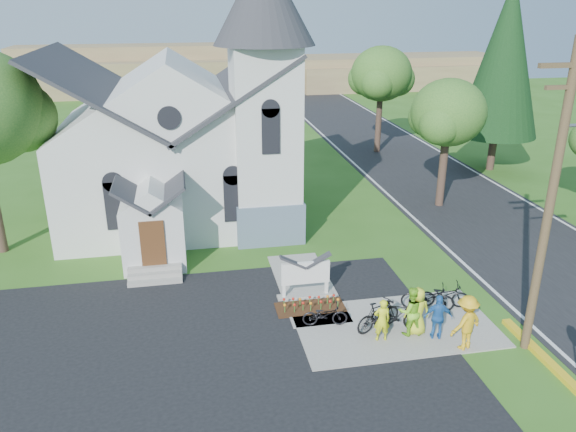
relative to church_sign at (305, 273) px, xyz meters
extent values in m
plane|color=#33611B|center=(1.20, -3.20, -1.03)|extent=(120.00, 120.00, 0.00)
cube|color=black|center=(-5.80, -5.20, -1.02)|extent=(20.00, 16.00, 0.02)
cube|color=black|center=(11.20, 11.80, -1.02)|extent=(8.00, 90.00, 0.02)
cube|color=gray|center=(2.70, -2.70, -1.00)|extent=(7.00, 4.00, 0.05)
cube|color=silver|center=(-4.80, 9.80, 1.47)|extent=(11.00, 9.00, 5.00)
cube|color=slate|center=(-0.50, 6.50, -0.03)|extent=(3.20, 3.20, 2.00)
cube|color=silver|center=(-0.50, 6.50, 3.47)|extent=(3.00, 3.00, 9.00)
cube|color=silver|center=(-5.80, 4.10, 0.37)|extent=(2.60, 2.40, 2.80)
cube|color=#522F17|center=(-5.80, 2.87, 0.47)|extent=(1.00, 0.10, 2.00)
cube|color=gray|center=(0.00, 0.00, -0.98)|extent=(2.20, 0.40, 0.10)
cube|color=white|center=(-0.85, 0.00, -0.48)|extent=(0.12, 0.12, 1.00)
cube|color=white|center=(0.85, 0.00, -0.48)|extent=(0.12, 0.12, 1.00)
cube|color=white|center=(0.00, 0.00, 0.02)|extent=(1.90, 0.14, 0.90)
cube|color=#36210E|center=(0.00, -0.90, -0.99)|extent=(2.60, 1.10, 0.07)
cylinder|color=#473523|center=(6.50, -4.70, 3.97)|extent=(0.28, 0.28, 10.00)
cube|color=#473523|center=(6.50, -4.70, 8.17)|extent=(2.20, 0.14, 0.14)
cube|color=#473523|center=(6.50, -4.70, 7.57)|extent=(1.60, 0.12, 0.12)
cylinder|color=#37251E|center=(9.70, 8.80, 1.00)|extent=(0.44, 0.44, 4.05)
ellipsoid|color=#2A6021|center=(9.70, 8.80, 4.22)|extent=(4.00, 4.00, 3.60)
cylinder|color=#37251E|center=(10.20, 20.80, 1.22)|extent=(0.44, 0.44, 4.50)
ellipsoid|color=#2A6021|center=(10.20, 20.80, 4.79)|extent=(4.40, 4.40, 3.96)
cylinder|color=#37251E|center=(16.20, 14.80, 0.17)|extent=(0.50, 0.50, 2.40)
cone|color=black|center=(16.20, 14.80, 6.37)|extent=(5.20, 5.20, 10.00)
cube|color=olive|center=(7.20, 52.80, 0.97)|extent=(60.00, 8.00, 4.00)
cube|color=olive|center=(-8.80, 54.80, 1.77)|extent=(30.00, 6.00, 5.60)
cube|color=olive|center=(23.20, 50.80, 0.47)|extent=(25.00, 6.00, 3.00)
imported|color=yellow|center=(1.88, -3.44, -0.21)|extent=(0.59, 0.41, 1.54)
imported|color=black|center=(0.23, -2.19, -0.56)|extent=(1.66, 0.79, 0.84)
imported|color=#7FD027|center=(2.96, -3.28, -0.08)|extent=(0.89, 0.71, 1.79)
imported|color=black|center=(2.00, -2.81, -0.41)|extent=(1.96, 1.20, 1.14)
imported|color=#2464B4|center=(3.79, -3.69, -0.17)|extent=(1.02, 0.65, 1.62)
imported|color=black|center=(4.24, -1.89, -0.46)|extent=(2.07, 1.30, 1.03)
imported|color=gold|center=(4.43, -4.40, -0.02)|extent=(1.41, 1.10, 1.92)
imported|color=black|center=(2.66, -2.89, -0.43)|extent=(1.88, 1.13, 1.09)
imported|color=yellow|center=(3.20, -3.27, -0.10)|extent=(0.92, 0.67, 1.75)
imported|color=black|center=(4.91, -1.79, -0.48)|extent=(2.00, 1.09, 1.00)
camera|label=1|loc=(-4.28, -18.87, 9.89)|focal=35.00mm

